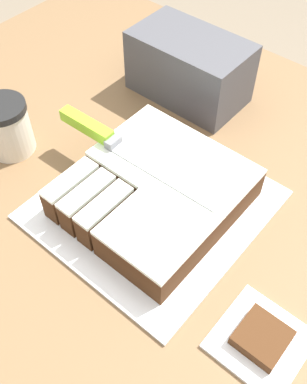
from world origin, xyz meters
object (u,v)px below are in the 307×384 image
at_px(knife, 105,137).
at_px(storage_box, 189,68).
at_px(cake_board, 153,205).
at_px(cake, 156,192).
at_px(brownie, 262,337).
at_px(coffee_cup, 7,127).

distance_m(knife, storage_box, 0.26).
bearing_deg(knife, cake_board, -8.51).
bearing_deg(knife, cake, -6.71).
relative_size(brownie, storage_box, 0.28).
distance_m(cake_board, brownie, 0.28).
distance_m(knife, brownie, 0.40).
bearing_deg(cake, knife, 174.80).
relative_size(cake_board, cake, 1.30).
distance_m(cake, coffee_cup, 0.31).
distance_m(coffee_cup, storage_box, 0.38).
relative_size(coffee_cup, brownie, 1.58).
height_order(cake_board, coffee_cup, coffee_cup).
relative_size(cake, knife, 0.82).
distance_m(cake_board, storage_box, 0.32).
bearing_deg(cake_board, knife, 173.00).
distance_m(cake_board, coffee_cup, 0.31).
height_order(knife, storage_box, storage_box).
relative_size(cake, storage_box, 1.16).
bearing_deg(storage_box, cake, -62.49).
distance_m(cake, brownie, 0.28).
height_order(cake_board, storage_box, storage_box).
height_order(cake, knife, knife).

